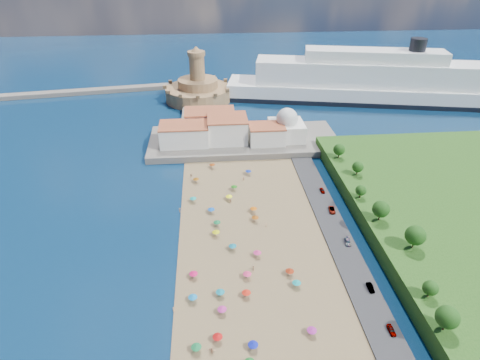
{
  "coord_description": "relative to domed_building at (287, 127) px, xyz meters",
  "views": [
    {
      "loc": [
        -6.88,
        -102.14,
        83.34
      ],
      "look_at": [
        4.0,
        25.0,
        8.0
      ],
      "focal_mm": 30.0,
      "sensor_mm": 36.0,
      "label": 1
    }
  ],
  "objects": [
    {
      "name": "fortress",
      "position": [
        -42.0,
        67.0,
        -2.29
      ],
      "size": [
        40.0,
        40.0,
        32.4
      ],
      "color": "#A88154",
      "rests_on": "ground"
    },
    {
      "name": "hillside_trees",
      "position": [
        18.02,
        -83.12,
        1.03
      ],
      "size": [
        11.75,
        109.07,
        7.61
      ],
      "color": "#382314",
      "rests_on": "hillside"
    },
    {
      "name": "parked_cars",
      "position": [
        6.0,
        -74.25,
        -7.66
      ],
      "size": [
        2.72,
        68.66,
        1.28
      ],
      "color": "gray",
      "rests_on": "promenade"
    },
    {
      "name": "beach_parasols",
      "position": [
        -30.84,
        -90.29,
        -6.83
      ],
      "size": [
        32.39,
        118.89,
        2.2
      ],
      "color": "gray",
      "rests_on": "beach"
    },
    {
      "name": "domed_building",
      "position": [
        0.0,
        0.0,
        0.0
      ],
      "size": [
        16.0,
        16.0,
        15.0
      ],
      "color": "silver",
      "rests_on": "terrace"
    },
    {
      "name": "jetty",
      "position": [
        -42.0,
        37.0,
        -7.77
      ],
      "size": [
        18.0,
        70.0,
        2.4
      ],
      "primitive_type": "cube",
      "color": "#59544C",
      "rests_on": "ground"
    },
    {
      "name": "ground",
      "position": [
        -30.0,
        -71.0,
        -8.97
      ],
      "size": [
        700.0,
        700.0,
        0.0
      ],
      "primitive_type": "plane",
      "color": "#071938",
      "rests_on": "ground"
    },
    {
      "name": "beachgoers",
      "position": [
        -36.22,
        -73.2,
        -7.84
      ],
      "size": [
        30.53,
        94.2,
        1.88
      ],
      "color": "tan",
      "rests_on": "beach"
    },
    {
      "name": "cruise_ship",
      "position": [
        61.48,
        56.09,
        2.17
      ],
      "size": [
        173.66,
        59.5,
        37.63
      ],
      "color": "black",
      "rests_on": "ground"
    },
    {
      "name": "waterfront_buildings",
      "position": [
        -33.05,
        2.64,
        -1.1
      ],
      "size": [
        57.0,
        29.0,
        11.0
      ],
      "color": "silver",
      "rests_on": "terrace"
    },
    {
      "name": "terrace",
      "position": [
        -20.0,
        2.0,
        -7.47
      ],
      "size": [
        90.0,
        36.0,
        3.0
      ],
      "primitive_type": "cube",
      "color": "#59544C",
      "rests_on": "ground"
    },
    {
      "name": "breakwater",
      "position": [
        -140.0,
        82.0,
        -7.67
      ],
      "size": [
        199.03,
        34.77,
        2.6
      ],
      "primitive_type": "cube",
      "rotation": [
        0.0,
        0.0,
        0.14
      ],
      "color": "#59544C",
      "rests_on": "ground"
    }
  ]
}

